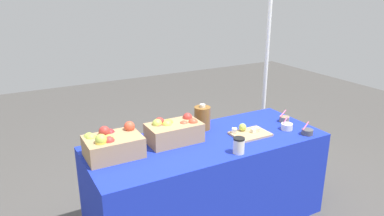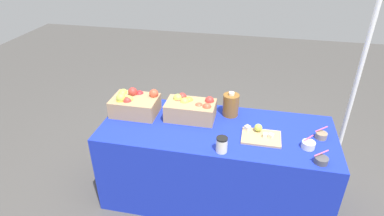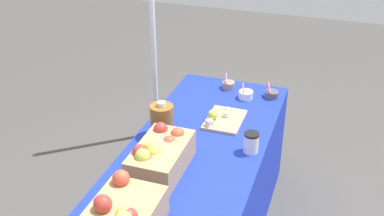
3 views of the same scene
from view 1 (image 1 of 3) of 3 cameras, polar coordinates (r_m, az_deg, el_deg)
table at (r=3.03m, az=2.39°, el=-11.50°), size 1.90×0.76×0.74m
apple_crate_left at (r=2.63m, az=-12.54°, el=-5.62°), size 0.39×0.28×0.21m
apple_crate_middle at (r=2.81m, az=-2.91°, el=-3.60°), size 0.41×0.24×0.19m
cutting_board_front at (r=3.00m, az=8.91°, el=-3.84°), size 0.30×0.22×0.08m
sample_bowl_near at (r=3.11m, az=17.69°, el=-3.58°), size 0.10×0.09×0.10m
sample_bowl_mid at (r=3.34m, az=14.32°, el=-1.67°), size 0.10×0.09×0.10m
sample_bowl_far at (r=3.16m, az=14.69°, el=-2.83°), size 0.10×0.10×0.10m
cider_jug at (r=3.05m, az=1.64°, el=-1.54°), size 0.14×0.14×0.22m
coffee_cup at (r=2.65m, az=7.37°, el=-5.87°), size 0.08×0.08×0.12m
tent_pole at (r=4.02m, az=11.55°, el=6.04°), size 0.04×0.04×2.07m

